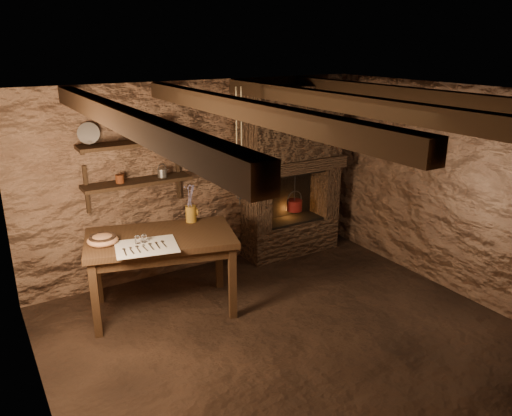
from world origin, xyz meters
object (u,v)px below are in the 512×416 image
work_table (163,270)px  wooden_bowl (103,240)px  stoneware_jug (191,206)px  iron_stockpot (157,132)px  red_pot (294,205)px

work_table → wooden_bowl: wooden_bowl is taller
wooden_bowl → stoneware_jug: bearing=7.6°
stoneware_jug → iron_stockpot: bearing=131.4°
stoneware_jug → red_pot: bearing=32.5°
iron_stockpot → red_pot: iron_stockpot is taller
iron_stockpot → red_pot: (1.86, -0.12, -1.15)m
stoneware_jug → iron_stockpot: size_ratio=1.95×
stoneware_jug → red_pot: (1.68, 0.35, -0.36)m
work_table → iron_stockpot: 1.57m
red_pot → iron_stockpot: bearing=176.3°
stoneware_jug → wooden_bowl: (-1.04, -0.14, -0.15)m
wooden_bowl → red_pot: size_ratio=0.58×
stoneware_jug → iron_stockpot: iron_stockpot is taller
wooden_bowl → iron_stockpot: (0.86, 0.61, 0.93)m
work_table → stoneware_jug: size_ratio=4.02×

